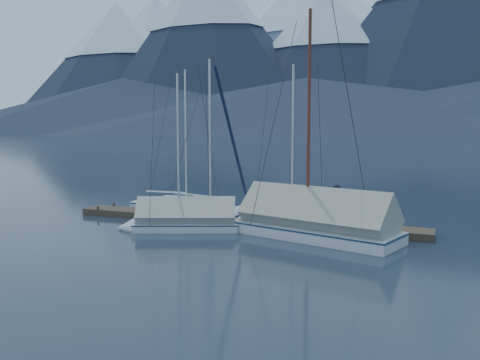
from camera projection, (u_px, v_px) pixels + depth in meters
name	position (u px, v px, depth m)	size (l,w,h in m)	color
ground	(224.00, 232.00, 23.21)	(1000.00, 1000.00, 0.00)	black
mountain_range	(443.00, 50.00, 356.74)	(877.00, 584.00, 150.50)	#475675
dock	(240.00, 222.00, 25.05)	(18.00, 1.50, 0.54)	#382D23
mooring_posts	(231.00, 217.00, 25.21)	(15.12, 1.52, 0.35)	#382D23
sailboat_open_left	(194.00, 208.00, 29.20)	(6.74, 2.86, 8.80)	silver
sailboat_open_mid	(217.00, 214.00, 27.13)	(7.20, 3.83, 9.16)	silver
sailboat_open_right	(301.00, 217.00, 26.32)	(6.75, 2.83, 8.72)	silver
sailboat_covered_near	(304.00, 224.00, 22.26)	(8.67, 4.71, 10.79)	silver
sailboat_covered_far	(177.00, 222.00, 23.65)	(5.87, 3.71, 7.93)	silver
person	(338.00, 205.00, 23.03)	(0.67, 0.44, 1.84)	black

